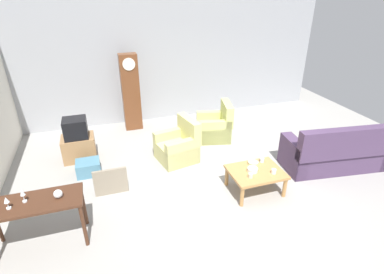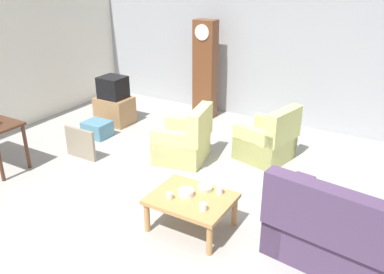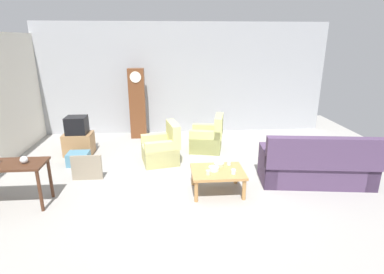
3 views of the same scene
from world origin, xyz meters
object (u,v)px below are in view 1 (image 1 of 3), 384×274
armchair_olive_near (178,147)px  framed_picture_leaning (111,182)px  tv_stand_cabinet (79,148)px  wine_glass_mid (6,201)px  armchair_olive_far (215,127)px  cup_blue_rimmed (262,160)px  grandfather_clock (131,93)px  console_table_dark (35,208)px  bowl_shallow_green (253,163)px  cup_white_porcelain (274,171)px  cup_cream_tall (251,176)px  bowl_white_stacked (253,170)px  tv_crt (75,128)px  storage_box_blue (88,168)px  wine_glass_short (23,194)px  glass_dome_cloche (58,194)px  coffee_table_wood (256,174)px  couch_floral (336,153)px

armchair_olive_near → framed_picture_leaning: bearing=-151.7°
tv_stand_cabinet → wine_glass_mid: (-0.79, -2.49, 0.63)m
armchair_olive_near → armchair_olive_far: size_ratio=0.99×
cup_blue_rimmed → tv_stand_cabinet: bearing=149.2°
armchair_olive_far → grandfather_clock: bearing=146.0°
console_table_dark → bowl_shallow_green: 3.69m
cup_white_porcelain → cup_cream_tall: size_ratio=1.08×
armchair_olive_near → bowl_white_stacked: bearing=-57.8°
tv_crt → bowl_shallow_green: bearing=-32.6°
cup_cream_tall → bowl_shallow_green: size_ratio=0.41×
grandfather_clock → tv_stand_cabinet: (-1.36, -1.25, -0.73)m
storage_box_blue → cup_white_porcelain: (3.19, -1.71, 0.33)m
armchair_olive_near → wine_glass_mid: bearing=-147.9°
cup_cream_tall → wine_glass_short: 3.53m
armchair_olive_near → wine_glass_short: 3.22m
tv_crt → cup_cream_tall: tv_crt is taller
tv_stand_cabinet → glass_dome_cloche: bearing=-94.0°
console_table_dark → cup_white_porcelain: bearing=0.3°
cup_blue_rimmed → cup_cream_tall: bearing=-138.3°
grandfather_clock → tv_crt: size_ratio=4.10×
armchair_olive_near → coffee_table_wood: 1.86m
coffee_table_wood → bowl_white_stacked: bowl_white_stacked is taller
framed_picture_leaning → wine_glass_mid: 1.78m
glass_dome_cloche → storage_box_blue: bearing=79.1°
armchair_olive_far → grandfather_clock: 2.33m
armchair_olive_far → bowl_shallow_green: bearing=-91.6°
armchair_olive_near → wine_glass_short: (-2.67, -1.69, 0.60)m
armchair_olive_far → bowl_white_stacked: 2.25m
couch_floral → storage_box_blue: size_ratio=4.73×
console_table_dark → bowl_white_stacked: console_table_dark is taller
armchair_olive_near → console_table_dark: size_ratio=0.71×
tv_stand_cabinet → wine_glass_mid: bearing=-107.6°
cup_blue_rimmed → armchair_olive_near: bearing=135.0°
tv_crt → wine_glass_short: 2.48m
coffee_table_wood → grandfather_clock: (-1.74, 3.49, 0.62)m
couch_floral → cup_white_porcelain: couch_floral is taller
storage_box_blue → cup_white_porcelain: 3.63m
glass_dome_cloche → wine_glass_short: size_ratio=0.59×
glass_dome_cloche → grandfather_clock: bearing=67.4°
storage_box_blue → couch_floral: bearing=-15.3°
armchair_olive_near → console_table_dark: bearing=-146.1°
couch_floral → glass_dome_cloche: couch_floral is taller
wine_glass_short → console_table_dark: bearing=-15.9°
cup_white_porcelain → wine_glass_mid: wine_glass_mid is taller
couch_floral → glass_dome_cloche: (-5.25, -0.40, 0.48)m
tv_stand_cabinet → tv_crt: bearing=0.0°
coffee_table_wood → tv_stand_cabinet: bearing=144.1°
tv_stand_cabinet → cup_white_porcelain: tv_stand_cabinet is taller
framed_picture_leaning → wine_glass_short: size_ratio=2.85×
tv_stand_cabinet → glass_dome_cloche: 2.51m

